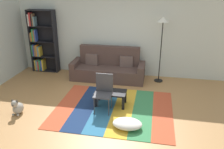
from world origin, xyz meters
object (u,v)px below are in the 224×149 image
at_px(pouf, 127,124).
at_px(folding_chair, 104,90).
at_px(coffee_table, 111,94).
at_px(dog, 17,108).
at_px(bookshelf, 41,44).
at_px(tv_remote, 107,92).
at_px(standing_lamp, 163,28).
at_px(couch, 108,68).

relative_size(pouf, folding_chair, 0.69).
height_order(coffee_table, dog, dog).
bearing_deg(pouf, bookshelf, 139.11).
bearing_deg(tv_remote, standing_lamp, 31.93).
height_order(coffee_table, tv_remote, tv_remote).
bearing_deg(bookshelf, coffee_table, -35.18).
bearing_deg(bookshelf, folding_chair, -39.92).
bearing_deg(folding_chair, bookshelf, 177.40).
height_order(coffee_table, standing_lamp, standing_lamp).
height_order(bookshelf, pouf, bookshelf).
relative_size(couch, standing_lamp, 1.15).
height_order(pouf, folding_chair, folding_chair).
xyz_separation_m(pouf, tv_remote, (-0.60, 0.85, 0.27)).
height_order(bookshelf, dog, bookshelf).
distance_m(bookshelf, tv_remote, 3.42).
relative_size(bookshelf, dog, 5.17).
distance_m(couch, tv_remote, 1.76).
bearing_deg(couch, folding_chair, -81.35).
bearing_deg(dog, pouf, -1.96).
height_order(bookshelf, tv_remote, bookshelf).
relative_size(coffee_table, standing_lamp, 0.39).
relative_size(couch, coffee_table, 2.97).
height_order(bookshelf, folding_chair, bookshelf).
bearing_deg(folding_chair, standing_lamp, 95.04).
bearing_deg(coffee_table, dog, -158.04).
bearing_deg(tv_remote, bookshelf, 119.51).
relative_size(dog, folding_chair, 0.44).
relative_size(couch, pouf, 3.63).
relative_size(tv_remote, folding_chair, 0.17).
distance_m(couch, coffee_table, 1.71).
xyz_separation_m(bookshelf, tv_remote, (2.70, -2.01, -0.57)).
xyz_separation_m(standing_lamp, folding_chair, (-1.28, -2.02, -1.10)).
bearing_deg(coffee_table, pouf, -59.47).
xyz_separation_m(couch, bookshelf, (-2.36, 0.29, 0.61)).
height_order(couch, dog, couch).
distance_m(dog, standing_lamp, 4.36).
bearing_deg(dog, coffee_table, 21.96).
bearing_deg(pouf, couch, 110.10).
distance_m(couch, folding_chair, 1.97).
height_order(bookshelf, standing_lamp, bookshelf).
bearing_deg(bookshelf, couch, -6.93).
distance_m(coffee_table, dog, 2.20).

